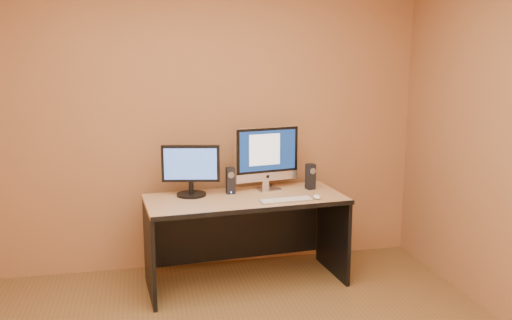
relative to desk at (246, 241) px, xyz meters
name	(u,v)px	position (x,y,z in m)	size (l,w,h in m)	color
walls	(231,166)	(-0.36, -1.49, 0.94)	(4.00, 4.00, 2.60)	#8F5F39
desk	(246,241)	(0.00, 0.00, 0.00)	(1.57, 0.69, 0.73)	tan
imac	(268,158)	(0.23, 0.20, 0.63)	(0.56, 0.21, 0.54)	silver
second_monitor	(191,171)	(-0.42, 0.14, 0.57)	(0.47, 0.24, 0.41)	black
speaker_left	(230,181)	(-0.10, 0.14, 0.47)	(0.07, 0.07, 0.22)	black
speaker_right	(310,177)	(0.59, 0.15, 0.47)	(0.07, 0.07, 0.22)	black
keyboard	(286,200)	(0.29, -0.18, 0.37)	(0.42, 0.11, 0.02)	#BCBCC1
mouse	(317,197)	(0.54, -0.17, 0.38)	(0.06, 0.10, 0.04)	white
cable_a	(272,186)	(0.29, 0.30, 0.37)	(0.01, 0.01, 0.22)	black
cable_b	(269,186)	(0.27, 0.30, 0.37)	(0.01, 0.01, 0.18)	black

